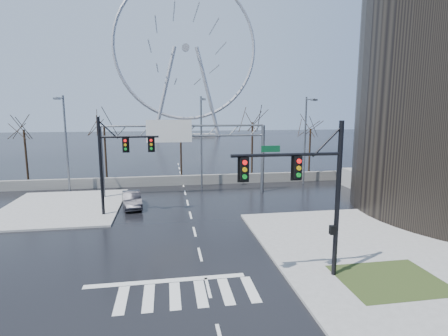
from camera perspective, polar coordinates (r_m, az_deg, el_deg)
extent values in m
plane|color=black|center=(21.48, -3.94, -13.88)|extent=(260.00, 260.00, 0.00)
cube|color=gray|center=(26.06, 18.40, -9.93)|extent=(12.00, 10.00, 0.15)
cube|color=gray|center=(34.01, -24.91, -5.82)|extent=(10.00, 12.00, 0.15)
cube|color=#2B3616|center=(20.02, 25.45, -16.13)|extent=(5.00, 4.00, 0.02)
cube|color=slate|center=(40.48, -6.69, -1.99)|extent=(52.00, 0.50, 1.10)
cylinder|color=black|center=(18.28, 18.03, -5.25)|extent=(0.24, 0.24, 8.00)
cylinder|color=black|center=(16.76, 10.22, 2.13)|extent=(5.40, 0.16, 0.16)
cube|color=black|center=(16.88, 11.93, 0.07)|extent=(0.35, 0.28, 1.05)
cube|color=black|center=(16.12, 3.29, -0.17)|extent=(0.35, 0.28, 1.05)
cylinder|color=black|center=(29.46, -19.46, 0.09)|extent=(0.24, 0.24, 8.00)
cylinder|color=black|center=(28.88, -15.21, 4.92)|extent=(4.60, 0.16, 0.16)
cube|color=black|center=(28.81, -15.78, 3.69)|extent=(0.35, 0.28, 1.05)
cube|color=black|center=(28.66, -11.79, 3.82)|extent=(0.35, 0.28, 1.05)
cylinder|color=slate|center=(35.55, -19.36, 0.79)|extent=(0.36, 0.36, 7.00)
cylinder|color=slate|center=(36.36, 6.32, 1.44)|extent=(0.36, 0.36, 7.00)
cylinder|color=slate|center=(34.74, -6.48, 6.87)|extent=(16.00, 0.20, 0.20)
cylinder|color=slate|center=(34.79, -6.45, 5.23)|extent=(16.00, 0.20, 0.20)
cube|color=#094522|center=(34.56, -8.95, 5.98)|extent=(4.20, 0.10, 2.00)
cube|color=silver|center=(34.50, -8.95, 5.97)|extent=(4.40, 0.02, 2.20)
cylinder|color=slate|center=(39.64, -24.33, 3.50)|extent=(0.20, 0.20, 10.00)
cylinder|color=slate|center=(38.45, -25.23, 10.31)|extent=(0.12, 2.20, 0.12)
cube|color=slate|center=(37.49, -25.63, 10.18)|extent=(0.50, 0.70, 0.18)
cylinder|color=slate|center=(38.50, -3.72, 4.16)|extent=(0.20, 0.20, 10.00)
cylinder|color=slate|center=(37.27, -3.63, 11.23)|extent=(0.12, 2.20, 0.12)
cube|color=slate|center=(36.28, -3.46, 11.12)|extent=(0.50, 0.70, 0.18)
cylinder|color=slate|center=(41.45, 13.07, 4.31)|extent=(0.20, 0.20, 10.00)
cylinder|color=slate|center=(40.31, 13.92, 10.83)|extent=(0.12, 2.20, 0.12)
cube|color=slate|center=(39.39, 14.50, 10.71)|extent=(0.50, 0.70, 0.18)
cylinder|color=black|center=(46.86, -29.58, 1.61)|extent=(0.24, 0.24, 6.30)
cylinder|color=black|center=(44.05, -18.77, 2.21)|extent=(0.24, 0.24, 6.75)
cylinder|color=black|center=(44.54, -7.03, 2.13)|extent=(0.24, 0.24, 5.85)
cylinder|color=black|center=(44.77, 4.61, 2.96)|extent=(0.24, 0.24, 7.02)
cylinder|color=black|center=(47.84, 13.80, 2.59)|extent=(0.24, 0.24, 6.12)
cube|color=gray|center=(115.13, -6.05, 5.32)|extent=(18.00, 6.00, 1.00)
torus|color=#B2B2B7|center=(116.51, -6.29, 18.94)|extent=(45.00, 1.00, 45.00)
cylinder|color=#B2B2B7|center=(116.51, -6.29, 18.94)|extent=(2.40, 1.50, 2.40)
cylinder|color=#B2B2B7|center=(114.79, -9.73, 11.98)|extent=(8.28, 1.20, 28.82)
cylinder|color=#B2B2B7|center=(115.62, -2.62, 12.08)|extent=(8.28, 1.20, 28.82)
imported|color=black|center=(32.01, -14.82, -5.01)|extent=(2.16, 4.44, 1.40)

